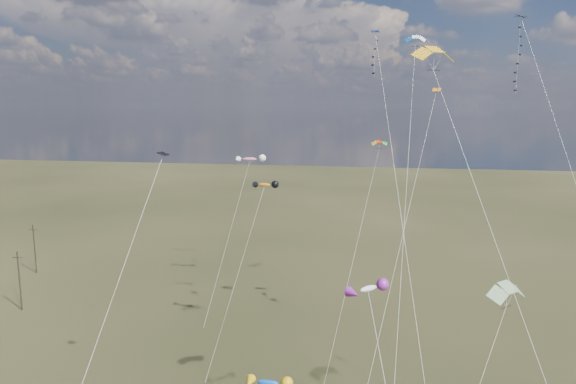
# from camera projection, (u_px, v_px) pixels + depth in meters

# --- Properties ---
(utility_pole_near) EXTENTS (1.40, 0.20, 8.00)m
(utility_pole_near) POSITION_uv_depth(u_px,v_px,m) (20.00, 280.00, 67.33)
(utility_pole_near) COLOR black
(utility_pole_near) RESTS_ON ground
(utility_pole_far) EXTENTS (1.40, 0.20, 8.00)m
(utility_pole_far) POSITION_uv_depth(u_px,v_px,m) (35.00, 249.00, 82.30)
(utility_pole_far) COLOR black
(utility_pole_far) RESTS_ON ground
(diamond_black_high) EXTENTS (6.67, 25.32, 34.57)m
(diamond_black_high) POSITION_uv_depth(u_px,v_px,m) (526.00, 75.00, 43.76)
(diamond_black_high) COLOR black
(diamond_black_high) RESTS_ON ground
(diamond_navy_tall) EXTENTS (5.99, 27.89, 33.73)m
(diamond_navy_tall) POSITION_uv_depth(u_px,v_px,m) (379.00, 83.00, 46.05)
(diamond_navy_tall) COLOR #081249
(diamond_navy_tall) RESTS_ON ground
(diamond_black_mid) EXTENTS (1.90, 20.87, 23.15)m
(diamond_black_mid) POSITION_uv_depth(u_px,v_px,m) (122.00, 271.00, 35.33)
(diamond_black_mid) COLOR black
(diamond_black_mid) RESTS_ON ground
(diamond_orange_center) EXTENTS (7.80, 22.01, 28.53)m
(diamond_orange_center) POSITION_uv_depth(u_px,v_px,m) (412.00, 194.00, 46.39)
(diamond_orange_center) COLOR orange
(diamond_orange_center) RESTS_ON ground
(parafoil_yellow) EXTENTS (11.25, 17.37, 30.79)m
(parafoil_yellow) POSITION_uv_depth(u_px,v_px,m) (435.00, 51.00, 30.98)
(parafoil_yellow) COLOR gold
(parafoil_yellow) RESTS_ON ground
(parafoil_blue_white) EXTENTS (3.01, 23.05, 33.89)m
(parafoil_blue_white) POSITION_uv_depth(u_px,v_px,m) (415.00, 40.00, 49.87)
(parafoil_blue_white) COLOR #1064B1
(parafoil_blue_white) RESTS_ON ground
(parafoil_striped) EXTENTS (7.99, 10.76, 15.81)m
(parafoil_striped) POSITION_uv_depth(u_px,v_px,m) (507.00, 288.00, 33.44)
(parafoil_striped) COLOR yellow
(parafoil_striped) RESTS_ON ground
(parafoil_tricolor) EXTENTS (5.54, 14.30, 23.17)m
(parafoil_tricolor) POSITION_uv_depth(u_px,v_px,m) (379.00, 144.00, 57.98)
(parafoil_tricolor) COLOR yellow
(parafoil_tricolor) RESTS_ON ground
(novelty_orange_black) EXTENTS (5.45, 9.89, 18.82)m
(novelty_orange_black) POSITION_uv_depth(u_px,v_px,m) (264.00, 186.00, 55.13)
(novelty_orange_black) COLOR orange
(novelty_orange_black) RESTS_ON ground
(novelty_white_purple) EXTENTS (5.59, 14.22, 16.20)m
(novelty_white_purple) POSITION_uv_depth(u_px,v_px,m) (369.00, 290.00, 31.07)
(novelty_white_purple) COLOR white
(novelty_white_purple) RESTS_ON ground
(novelty_redwhite_stripe) EXTENTS (4.68, 14.28, 19.98)m
(novelty_redwhite_stripe) POSITION_uv_depth(u_px,v_px,m) (250.00, 159.00, 71.70)
(novelty_redwhite_stripe) COLOR red
(novelty_redwhite_stripe) RESTS_ON ground
(novelty_blue_yellow) EXTENTS (3.82, 8.19, 11.48)m
(novelty_blue_yellow) POSITION_uv_depth(u_px,v_px,m) (268.00, 384.00, 29.39)
(novelty_blue_yellow) COLOR #0D4ABB
(novelty_blue_yellow) RESTS_ON ground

